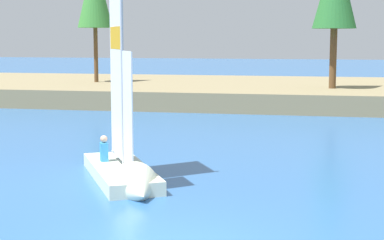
% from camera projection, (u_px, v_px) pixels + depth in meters
% --- Properties ---
extents(shore_bank, '(80.00, 14.70, 1.02)m').
position_uv_depth(shore_bank, '(273.00, 92.00, 37.60)').
color(shore_bank, '#897A56').
rests_on(shore_bank, ground).
extents(sailboat, '(3.51, 4.87, 6.31)m').
position_uv_depth(sailboat, '(127.00, 169.00, 15.84)').
color(sailboat, silver).
rests_on(sailboat, ground).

